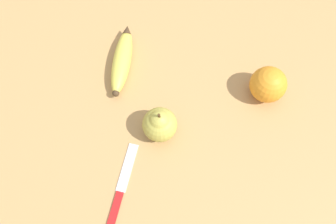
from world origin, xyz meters
TOP-DOWN VIEW (x-y plane):
  - ground_plane at (0.00, 0.00)m, footprint 3.00×3.00m
  - banana at (-0.13, -0.09)m, footprint 0.19×0.12m
  - orange at (0.06, 0.21)m, footprint 0.09×0.09m
  - pear at (0.07, -0.06)m, footprint 0.08×0.08m
  - paring_knife at (0.17, -0.18)m, footprint 0.18×0.12m

SIDE VIEW (x-z plane):
  - ground_plane at x=0.00m, z-range 0.00..0.00m
  - paring_knife at x=0.17m, z-range 0.00..0.01m
  - banana at x=-0.13m, z-range 0.00..0.04m
  - orange at x=0.06m, z-range 0.00..0.09m
  - pear at x=0.07m, z-range -0.01..0.09m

